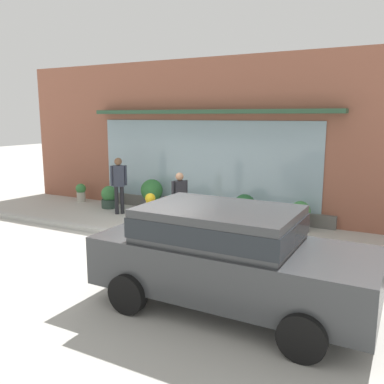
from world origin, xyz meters
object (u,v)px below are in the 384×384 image
(potted_plant_trailing_edge, at_px, (244,207))
(pedestrian_passerby, at_px, (119,181))
(fire_hydrant, at_px, (150,210))
(parked_car_dark_gray, at_px, (227,252))
(potted_plant_window_left, at_px, (81,192))
(potted_plant_window_center, at_px, (152,193))
(potted_plant_near_hydrant, at_px, (109,197))
(potted_plant_by_entrance, at_px, (183,202))
(potted_plant_window_right, at_px, (300,214))
(pedestrian_with_handbag, at_px, (179,198))

(potted_plant_trailing_edge, bearing_deg, pedestrian_passerby, -170.48)
(fire_hydrant, xyz_separation_m, parked_car_dark_gray, (3.62, -3.31, 0.41))
(potted_plant_window_left, bearing_deg, potted_plant_window_center, -0.98)
(potted_plant_window_center, bearing_deg, pedestrian_passerby, -130.94)
(potted_plant_near_hydrant, bearing_deg, potted_plant_window_left, 168.57)
(fire_hydrant, relative_size, potted_plant_trailing_edge, 1.13)
(pedestrian_passerby, relative_size, potted_plant_trailing_edge, 2.05)
(potted_plant_trailing_edge, bearing_deg, fire_hydrant, -142.52)
(parked_car_dark_gray, relative_size, potted_plant_near_hydrant, 5.89)
(pedestrian_passerby, bearing_deg, potted_plant_by_entrance, -27.53)
(parked_car_dark_gray, xyz_separation_m, potted_plant_window_right, (-0.05, 5.01, -0.48))
(pedestrian_with_handbag, height_order, potted_plant_window_center, pedestrian_with_handbag)
(fire_hydrant, bearing_deg, potted_plant_window_right, 25.47)
(fire_hydrant, height_order, potted_plant_window_center, potted_plant_window_center)
(fire_hydrant, relative_size, potted_plant_near_hydrant, 1.32)
(pedestrian_with_handbag, relative_size, pedestrian_passerby, 0.89)
(potted_plant_window_center, bearing_deg, fire_hydrant, -57.68)
(potted_plant_by_entrance, bearing_deg, fire_hydrant, -95.67)
(potted_plant_trailing_edge, bearing_deg, potted_plant_near_hydrant, -178.58)
(parked_car_dark_gray, bearing_deg, pedestrian_passerby, 142.05)
(fire_hydrant, height_order, potted_plant_window_left, fire_hydrant)
(potted_plant_near_hydrant, bearing_deg, pedestrian_passerby, -32.60)
(potted_plant_window_center, relative_size, potted_plant_window_left, 1.58)
(potted_plant_near_hydrant, height_order, potted_plant_by_entrance, potted_plant_by_entrance)
(potted_plant_window_center, bearing_deg, parked_car_dark_gray, -46.91)
(potted_plant_window_center, xyz_separation_m, potted_plant_by_entrance, (1.23, -0.21, -0.12))
(pedestrian_passerby, height_order, potted_plant_window_left, pedestrian_passerby)
(pedestrian_with_handbag, distance_m, parked_car_dark_gray, 4.44)
(potted_plant_window_right, bearing_deg, pedestrian_with_handbag, -150.22)
(pedestrian_with_handbag, relative_size, parked_car_dark_gray, 0.36)
(pedestrian_passerby, xyz_separation_m, potted_plant_trailing_edge, (3.81, 0.64, -0.55))
(fire_hydrant, relative_size, parked_car_dark_gray, 0.22)
(pedestrian_with_handbag, bearing_deg, pedestrian_passerby, -74.36)
(pedestrian_with_handbag, distance_m, pedestrian_passerby, 2.69)
(pedestrian_with_handbag, xyz_separation_m, potted_plant_window_right, (2.76, 1.58, -0.45))
(parked_car_dark_gray, height_order, potted_plant_window_right, parked_car_dark_gray)
(pedestrian_passerby, xyz_separation_m, potted_plant_window_left, (-2.32, 0.83, -0.67))
(potted_plant_window_right, bearing_deg, fire_hydrant, -154.53)
(pedestrian_with_handbag, relative_size, potted_plant_by_entrance, 1.98)
(pedestrian_with_handbag, distance_m, potted_plant_window_right, 3.21)
(potted_plant_window_right, relative_size, potted_plant_by_entrance, 0.99)
(parked_car_dark_gray, height_order, potted_plant_by_entrance, parked_car_dark_gray)
(pedestrian_passerby, bearing_deg, potted_plant_window_left, 116.40)
(potted_plant_by_entrance, bearing_deg, parked_car_dark_gray, -54.22)
(pedestrian_with_handbag, height_order, potted_plant_window_right, pedestrian_with_handbag)
(potted_plant_window_center, height_order, potted_plant_by_entrance, potted_plant_window_center)
(parked_car_dark_gray, bearing_deg, potted_plant_trailing_edge, 108.07)
(potted_plant_near_hydrant, bearing_deg, fire_hydrant, -29.56)
(potted_plant_window_right, height_order, potted_plant_window_center, potted_plant_window_center)
(pedestrian_passerby, height_order, potted_plant_by_entrance, pedestrian_passerby)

